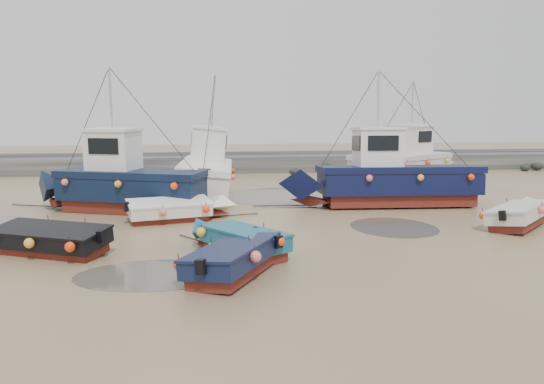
{
  "coord_description": "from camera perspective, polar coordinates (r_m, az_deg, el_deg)",
  "views": [
    {
      "loc": [
        -1.63,
        -17.26,
        4.23
      ],
      "look_at": [
        1.08,
        1.96,
        1.4
      ],
      "focal_mm": 35.0,
      "sensor_mm": 36.0,
      "label": 1
    }
  ],
  "objects": [
    {
      "name": "puddle_d",
      "position": [
        27.68,
        1.9,
        -0.49
      ],
      "size": [
        6.44,
        6.44,
        0.01
      ],
      "primitive_type": "cylinder",
      "color": "#554E44",
      "rests_on": "ground"
    },
    {
      "name": "person",
      "position": [
        24.62,
        -19.65,
        -2.09
      ],
      "size": [
        0.61,
        0.41,
        1.62
      ],
      "primitive_type": "imported",
      "rotation": [
        0.0,
        0.0,
        3.18
      ],
      "color": "#181A31",
      "rests_on": "ground"
    },
    {
      "name": "cabin_boat_3",
      "position": [
        34.1,
        14.27,
        3.18
      ],
      "size": [
        9.17,
        6.9,
        6.22
      ],
      "rotation": [
        0.0,
        0.0,
        -0.98
      ],
      "color": "maroon",
      "rests_on": "ground"
    },
    {
      "name": "dinghy_1",
      "position": [
        14.4,
        -3.44,
        -6.51
      ],
      "size": [
        3.41,
        5.21,
        1.43
      ],
      "rotation": [
        0.0,
        0.0,
        -0.51
      ],
      "color": "maroon",
      "rests_on": "ground"
    },
    {
      "name": "dinghy_5",
      "position": [
        21.68,
        -10.05,
        -1.59
      ],
      "size": [
        5.45,
        2.41,
        1.43
      ],
      "rotation": [
        0.0,
        0.0,
        -1.32
      ],
      "color": "maroon",
      "rests_on": "ground"
    },
    {
      "name": "puddle_b",
      "position": [
        20.69,
        12.97,
        -3.7
      ],
      "size": [
        3.24,
        3.24,
        0.01
      ],
      "primitive_type": "cylinder",
      "color": "#554E44",
      "rests_on": "ground"
    },
    {
      "name": "dinghy_3",
      "position": [
        22.57,
        25.39,
        -1.91
      ],
      "size": [
        4.93,
        4.54,
        1.43
      ],
      "rotation": [
        0.0,
        0.0,
        -0.84
      ],
      "color": "maroon",
      "rests_on": "ground"
    },
    {
      "name": "seawall",
      "position": [
        39.45,
        -5.55,
        3.02
      ],
      "size": [
        60.0,
        4.92,
        1.5
      ],
      "color": "slate",
      "rests_on": "ground"
    },
    {
      "name": "ground",
      "position": [
        17.85,
        -2.57,
        -5.43
      ],
      "size": [
        120.0,
        120.0,
        0.0
      ],
      "primitive_type": "plane",
      "color": "tan",
      "rests_on": "ground"
    },
    {
      "name": "dinghy_2",
      "position": [
        16.28,
        -3.87,
        -4.74
      ],
      "size": [
        3.41,
        4.58,
        1.43
      ],
      "rotation": [
        0.0,
        0.0,
        0.59
      ],
      "color": "maroon",
      "rests_on": "ground"
    },
    {
      "name": "dinghy_4",
      "position": [
        17.84,
        -23.57,
        -4.32
      ],
      "size": [
        5.61,
        3.34,
        1.43
      ],
      "rotation": [
        0.0,
        0.0,
        1.11
      ],
      "color": "maroon",
      "rests_on": "ground"
    },
    {
      "name": "puddle_a",
      "position": [
        14.68,
        -12.37,
        -8.64
      ],
      "size": [
        4.33,
        4.33,
        0.01
      ],
      "primitive_type": "cylinder",
      "color": "#554E44",
      "rests_on": "ground"
    },
    {
      "name": "cabin_boat_1",
      "position": [
        27.55,
        -7.32,
        2.19
      ],
      "size": [
        3.23,
        10.39,
        6.22
      ],
      "rotation": [
        0.0,
        0.0,
        -0.07
      ],
      "color": "maroon",
      "rests_on": "ground"
    },
    {
      "name": "cabin_boat_2",
      "position": [
        25.31,
        12.08,
        1.52
      ],
      "size": [
        10.6,
        3.54,
        6.22
      ],
      "rotation": [
        0.0,
        0.0,
        1.51
      ],
      "color": "maroon",
      "rests_on": "ground"
    },
    {
      "name": "cabin_boat_0",
      "position": [
        24.27,
        -16.01,
        1.19
      ],
      "size": [
        9.26,
        4.91,
        6.22
      ],
      "rotation": [
        0.0,
        0.0,
        1.19
      ],
      "color": "maroon",
      "rests_on": "ground"
    }
  ]
}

